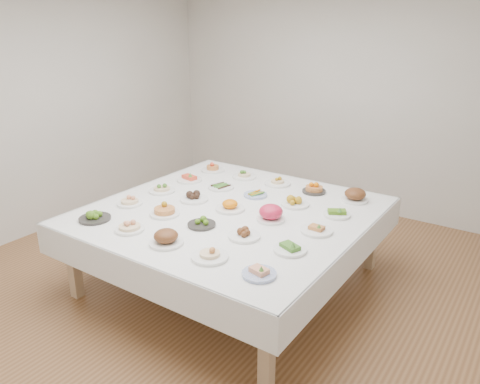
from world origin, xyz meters
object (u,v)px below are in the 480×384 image
Objects in this scene: display_table at (231,216)px; dish_0 at (94,214)px; dish_24 at (355,193)px; dish_12 at (230,204)px.

dish_0 reaches higher than display_table.
display_table is at bearing 45.49° from dish_0.
dish_24 reaches higher than dish_0.
dish_24 is (1.71, 1.73, 0.03)m from dish_0.
dish_0 is at bearing -134.51° from display_table.
dish_12 is at bearing -120.53° from display_table.
dish_24 is at bearing 45.13° from display_table.
dish_0 is 2.43m from dish_24.
dish_12 is 1.23m from dish_24.
display_table is 9.13× the size of dish_12.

